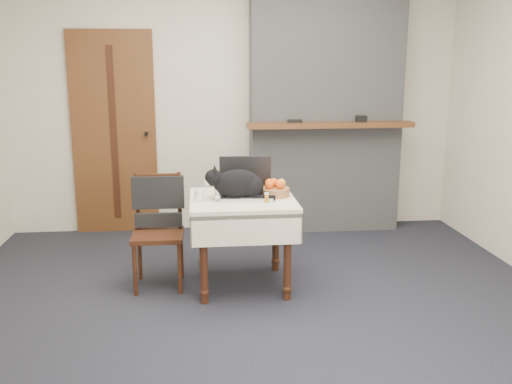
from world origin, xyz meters
TOP-DOWN VIEW (x-y plane):
  - ground at (0.00, 0.00)m, footprint 4.50×4.50m
  - room_shell at (0.00, 0.46)m, footprint 4.52×4.01m
  - door at (-1.20, 1.97)m, footprint 0.82×0.10m
  - chimney at (0.90, 1.85)m, footprint 1.62×0.48m
  - side_table at (-0.06, 0.37)m, footprint 0.78×0.78m
  - laptop at (-0.03, 0.43)m, footprint 0.42×0.36m
  - cat at (-0.09, 0.34)m, footprint 0.52×0.23m
  - cream_jar at (-0.38, 0.31)m, footprint 0.07×0.07m
  - pill_bottle at (0.10, 0.21)m, footprint 0.03×0.03m
  - fruit_basket at (0.19, 0.40)m, footprint 0.22×0.22m
  - desk_clutter at (0.08, 0.45)m, footprint 0.12×0.06m
  - chair at (-0.70, 0.51)m, footprint 0.40×0.39m

SIDE VIEW (x-z plane):
  - ground at x=0.00m, z-range 0.00..0.00m
  - chair at x=-0.70m, z-range 0.12..0.98m
  - side_table at x=-0.06m, z-range 0.24..0.94m
  - desk_clutter at x=0.08m, z-range 0.70..0.71m
  - pill_bottle at x=0.10m, z-range 0.70..0.77m
  - cream_jar at x=-0.38m, z-range 0.70..0.78m
  - fruit_basket at x=0.19m, z-range 0.69..0.81m
  - laptop at x=-0.03m, z-range 0.63..0.92m
  - cat at x=-0.09m, z-range 0.68..0.94m
  - door at x=-1.20m, z-range 0.00..2.00m
  - chimney at x=0.90m, z-range 0.00..2.60m
  - room_shell at x=0.00m, z-range 0.46..3.07m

